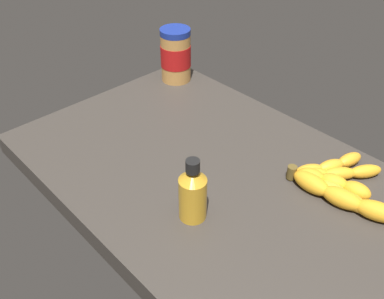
# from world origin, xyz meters

# --- Properties ---
(ground_plane) EXTENTS (0.89, 0.58, 0.05)m
(ground_plane) POSITION_xyz_m (0.00, 0.00, -0.02)
(ground_plane) COLOR #38332D
(banana_bunch) EXTENTS (0.23, 0.18, 0.04)m
(banana_bunch) POSITION_xyz_m (-0.22, -0.13, 0.02)
(banana_bunch) COLOR gold
(banana_bunch) RESTS_ON ground_plane
(peanut_butter_jar) EXTENTS (0.09, 0.09, 0.15)m
(peanut_butter_jar) POSITION_xyz_m (0.36, -0.21, 0.08)
(peanut_butter_jar) COLOR #BF8442
(peanut_butter_jar) RESTS_ON ground_plane
(honey_bottle) EXTENTS (0.05, 0.05, 0.13)m
(honey_bottle) POSITION_xyz_m (-0.07, 0.13, 0.06)
(honey_bottle) COLOR gold
(honey_bottle) RESTS_ON ground_plane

